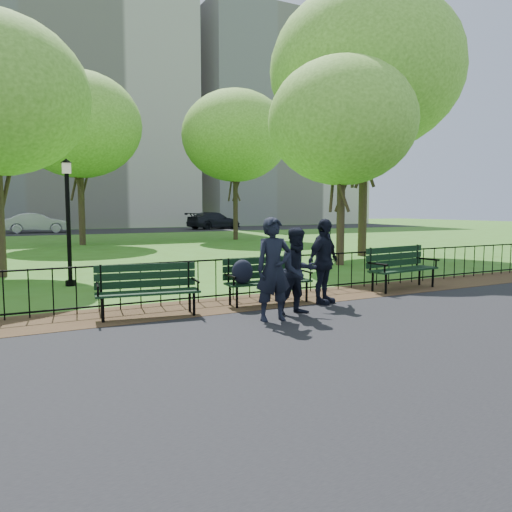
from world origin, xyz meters
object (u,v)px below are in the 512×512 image
tree_mid_e (366,71)px  tree_near_e (342,122)px  park_bench_main (255,274)px  park_bench_right_a (400,263)px  sedan_silver (37,223)px  tree_far_e (235,136)px  person_left (274,269)px  park_bench_left_a (147,284)px  person_right (323,261)px  lamppost (68,217)px  tree_far_c (79,125)px  sedan_dark (214,221)px  person_mid (298,271)px

tree_mid_e → tree_near_e: bearing=-141.7°
park_bench_main → tree_mid_e: (8.72, 7.19, 6.72)m
park_bench_right_a → tree_mid_e: tree_mid_e is taller
park_bench_right_a → tree_mid_e: size_ratio=0.19×
sedan_silver → tree_near_e: bearing=-159.3°
park_bench_right_a → tree_far_e: tree_far_e is taller
park_bench_main → person_left: bearing=-102.0°
tree_mid_e → park_bench_left_a: bearing=-146.7°
park_bench_main → person_right: person_right is taller
park_bench_main → sedan_silver: 33.28m
lamppost → tree_mid_e: size_ratio=0.30×
park_bench_left_a → park_bench_right_a: size_ratio=0.93×
tree_mid_e → park_bench_right_a: bearing=-123.7°
tree_mid_e → tree_far_c: bearing=128.5°
person_right → tree_mid_e: bearing=22.4°
lamppost → person_left: lamppost is taller
lamppost → sedan_silver: lamppost is taller
person_right → sedan_silver: bearing=71.2°
park_bench_main → lamppost: (-2.97, 4.41, 1.08)m
park_bench_left_a → tree_near_e: (8.14, 4.98, 4.25)m
tree_near_e → tree_far_e: bearing=79.3°
lamppost → sedan_silver: bearing=87.3°
park_bench_main → sedan_dark: size_ratio=0.35×
tree_near_e → person_mid: tree_near_e is taller
sedan_dark → tree_far_c: bearing=121.5°
person_left → person_right: bearing=33.7°
tree_far_e → sedan_dark: bearing=72.0°
person_mid → sedan_silver: 34.45m
tree_near_e → person_left: size_ratio=3.88×
park_bench_main → sedan_dark: (13.24, 33.33, 0.13)m
park_bench_main → sedan_silver: (-1.62, 33.24, 0.13)m
park_bench_main → lamppost: 5.43m
tree_near_e → sedan_silver: 29.53m
sedan_silver → park_bench_left_a: bearing=-175.2°
park_bench_right_a → tree_near_e: 6.70m
park_bench_main → person_mid: 1.20m
tree_near_e → park_bench_right_a: bearing=-111.5°
tree_near_e → tree_far_c: (-6.40, 13.78, 1.39)m
park_bench_left_a → tree_near_e: 10.45m
tree_far_c → tree_far_e: bearing=0.6°
park_bench_left_a → lamppost: lamppost is taller
tree_far_c → person_right: tree_far_c is taller
tree_far_c → sedan_silver: (-1.13, 14.48, -5.45)m
person_left → person_mid: (0.65, 0.23, -0.10)m
sedan_dark → tree_far_e: bearing=146.7°
park_bench_left_a → tree_far_e: (10.75, 18.86, 5.67)m
park_bench_left_a → tree_far_e: bearing=68.2°
tree_far_c → tree_far_e: size_ratio=0.99×
tree_far_c → person_mid: (0.76, -19.91, -5.41)m
tree_far_c → person_mid: 20.65m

